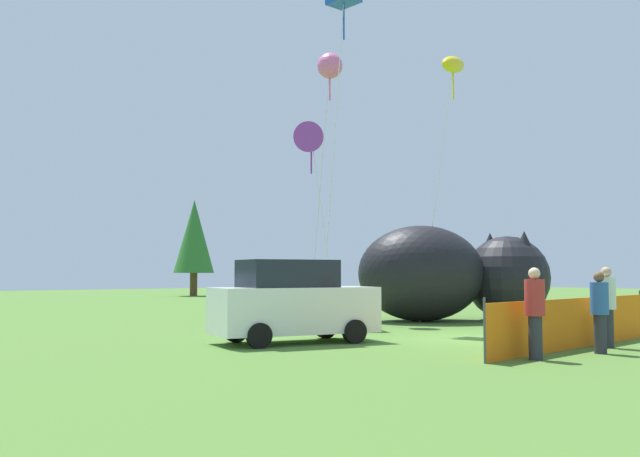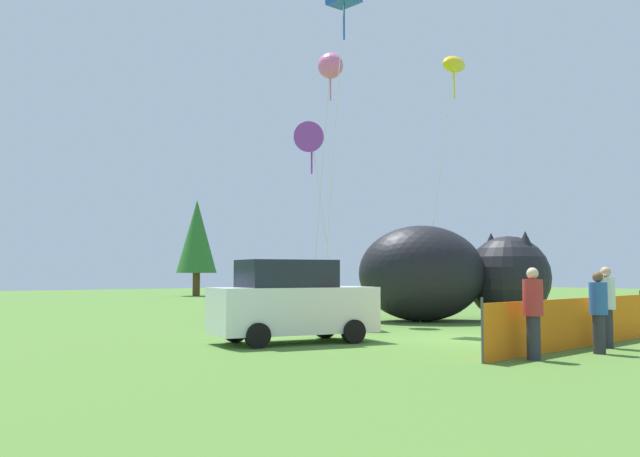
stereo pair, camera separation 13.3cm
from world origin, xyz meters
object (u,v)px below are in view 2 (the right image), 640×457
spectator_in_blue_shirt (599,309)px  kite_yellow_hero (454,65)px  folding_chair (562,315)px  spectator_in_green_shirt (606,304)px  kite_purple_delta (312,136)px  inflatable_cat (450,277)px  spectator_in_black_shirt (533,309)px  kite_pink_octopus (330,67)px  parked_car (292,302)px  kite_blue_box (344,9)px

spectator_in_blue_shirt → kite_yellow_hero: bearing=58.7°
folding_chair → spectator_in_green_shirt: 4.00m
folding_chair → kite_purple_delta: size_ratio=0.13×
spectator_in_green_shirt → spectator_in_blue_shirt: bearing=-155.8°
spectator_in_green_shirt → kite_yellow_hero: kite_yellow_hero is taller
kite_purple_delta → folding_chair: bearing=-62.7°
inflatable_cat → kite_purple_delta: (-5.13, 1.56, 4.82)m
spectator_in_blue_shirt → kite_purple_delta: (0.16, 10.69, 5.45)m
spectator_in_black_shirt → kite_pink_octopus: 14.73m
parked_car → kite_pink_octopus: 11.62m
spectator_in_blue_shirt → kite_blue_box: kite_blue_box is taller
spectator_in_green_shirt → kite_pink_octopus: size_ratio=0.19×
spectator_in_black_shirt → kite_purple_delta: (2.23, 10.52, 5.41)m
inflatable_cat → kite_blue_box: kite_blue_box is taller
parked_car → kite_pink_octopus: bearing=55.9°
parked_car → spectator_in_black_shirt: 6.10m
kite_yellow_hero → spectator_in_black_shirt: bearing=-130.5°
spectator_in_black_shirt → kite_yellow_hero: size_ratio=0.19×
spectator_in_green_shirt → kite_pink_octopus: 13.92m
kite_pink_octopus → kite_yellow_hero: bearing=-36.6°
spectator_in_blue_shirt → spectator_in_green_shirt: spectator_in_green_shirt is taller
folding_chair → spectator_in_green_shirt: (-2.62, -2.98, 0.50)m
spectator_in_green_shirt → kite_blue_box: (-0.83, 8.69, 9.49)m
parked_car → spectator_in_black_shirt: bearing=-61.2°
spectator_in_blue_shirt → spectator_in_green_shirt: bearing=24.2°
parked_car → kite_blue_box: (4.35, 3.26, 9.51)m
inflatable_cat → kite_purple_delta: 7.21m
kite_pink_octopus → spectator_in_green_shirt: bearing=-92.7°
parked_car → spectator_in_black_shirt: size_ratio=2.33×
kite_blue_box → kite_purple_delta: 4.35m
folding_chair → kite_blue_box: size_ratio=0.08×
folding_chair → kite_yellow_hero: bearing=169.9°
inflatable_cat → spectator_in_blue_shirt: inflatable_cat is taller
kite_yellow_hero → inflatable_cat: bearing=128.4°
folding_chair → kite_blue_box: (-3.45, 5.72, 9.99)m
spectator_in_blue_shirt → kite_pink_octopus: 14.50m
folding_chair → kite_blue_box: 12.02m
parked_car → spectator_in_green_shirt: parked_car is taller
spectator_in_black_shirt → kite_blue_box: size_ratio=0.17×
inflatable_cat → kite_yellow_hero: kite_yellow_hero is taller
inflatable_cat → spectator_in_green_shirt: (-4.07, -8.58, -0.57)m
folding_chair → kite_pink_octopus: kite_pink_octopus is taller
spectator_in_black_shirt → kite_pink_octopus: (3.83, 11.51, 8.35)m
parked_car → spectator_in_blue_shirt: (3.95, -5.98, -0.04)m
folding_chair → kite_purple_delta: bearing=-146.5°
spectator_in_green_shirt → kite_pink_octopus: bearing=87.3°
spectator_in_blue_shirt → spectator_in_black_shirt: (-2.07, 0.18, 0.05)m
kite_yellow_hero → kite_purple_delta: (-5.27, 1.74, -3.01)m
folding_chair → kite_purple_delta: (-3.69, 7.17, 5.89)m
spectator_in_green_shirt → inflatable_cat: bearing=64.6°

